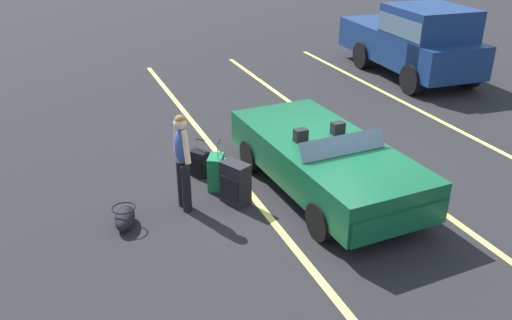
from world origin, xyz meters
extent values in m
plane|color=black|center=(0.00, 0.00, 0.00)|extent=(80.00, 80.00, 0.00)
cube|color=#EAE066|center=(0.00, -1.23, 0.00)|extent=(18.00, 0.12, 0.01)
cube|color=#EAE066|center=(0.00, 1.47, 0.00)|extent=(18.00, 0.12, 0.01)
cube|color=#EAE066|center=(0.00, 4.17, 0.00)|extent=(18.00, 0.12, 0.01)
cube|color=#0F4C2D|center=(0.00, 0.00, 0.62)|extent=(4.18, 1.96, 0.64)
cube|color=#0F4C2D|center=(1.43, 0.07, 0.51)|extent=(1.39, 1.73, 0.38)
cube|color=slate|center=(0.51, 0.03, 1.09)|extent=(0.26, 1.56, 0.31)
cube|color=black|center=(-0.22, 0.36, 1.05)|extent=(0.17, 0.23, 0.22)
cube|color=black|center=(-0.19, -0.38, 1.05)|extent=(0.17, 0.23, 0.22)
cylinder|color=black|center=(1.23, 0.87, 0.30)|extent=(0.61, 0.25, 0.60)
cylinder|color=black|center=(1.31, -0.75, 0.30)|extent=(0.61, 0.25, 0.60)
cylinder|color=black|center=(-1.31, 0.75, 0.30)|extent=(0.61, 0.25, 0.60)
cylinder|color=black|center=(-1.23, -0.87, 0.30)|extent=(0.61, 0.25, 0.60)
cube|color=black|center=(-0.18, -1.57, 0.37)|extent=(0.55, 0.46, 0.74)
cube|color=black|center=(-0.12, -1.70, 0.31)|extent=(0.35, 0.19, 0.41)
sphere|color=black|center=(-0.08, -1.40, 0.02)|extent=(0.04, 0.04, 0.04)
sphere|color=black|center=(-0.38, -1.55, 0.02)|extent=(0.04, 0.04, 0.04)
cube|color=#19723F|center=(-0.80, -1.71, 0.31)|extent=(0.47, 0.40, 0.62)
cylinder|color=gray|center=(-0.67, -1.70, 0.76)|extent=(0.03, 0.03, 0.28)
cylinder|color=gray|center=(-0.87, -1.60, 0.76)|extent=(0.03, 0.03, 0.28)
cylinder|color=black|center=(-0.77, -1.65, 0.90)|extent=(0.21, 0.13, 0.03)
sphere|color=black|center=(-0.64, -1.69, 0.02)|extent=(0.04, 0.04, 0.04)
sphere|color=black|center=(-0.88, -1.56, 0.02)|extent=(0.04, 0.04, 0.04)
cube|color=black|center=(-1.37, -1.84, 0.25)|extent=(0.39, 0.36, 0.50)
cube|color=black|center=(-1.31, -1.93, 0.21)|extent=(0.24, 0.17, 0.28)
cylinder|color=gray|center=(-1.32, -1.74, 0.61)|extent=(0.03, 0.03, 0.21)
cylinder|color=gray|center=(-1.48, -1.85, 0.61)|extent=(0.03, 0.03, 0.21)
cylinder|color=black|center=(-1.40, -1.80, 0.71)|extent=(0.17, 0.13, 0.03)
sphere|color=black|center=(-1.31, -1.71, 0.02)|extent=(0.04, 0.04, 0.04)
sphere|color=black|center=(-1.51, -1.85, 0.02)|extent=(0.04, 0.04, 0.04)
ellipsoid|color=black|center=(-0.13, -3.43, 0.15)|extent=(0.70, 0.48, 0.30)
torus|color=black|center=(-0.13, -3.43, 0.33)|extent=(0.47, 0.47, 0.02)
cylinder|color=black|center=(-0.43, -2.42, 0.41)|extent=(0.17, 0.17, 0.82)
cylinder|color=black|center=(-0.23, -2.39, 0.41)|extent=(0.17, 0.17, 0.82)
ellipsoid|color=#334C8C|center=(-0.33, -2.41, 1.12)|extent=(0.34, 0.26, 0.60)
sphere|color=beige|center=(-0.33, -2.41, 1.51)|extent=(0.21, 0.21, 0.21)
sphere|color=olive|center=(-0.33, -2.41, 1.56)|extent=(0.18, 0.18, 0.18)
cylinder|color=beige|center=(-0.54, -2.43, 1.19)|extent=(0.20, 0.11, 0.53)
cylinder|color=beige|center=(-0.13, -2.38, 1.19)|extent=(0.20, 0.11, 0.53)
cube|color=navy|center=(-3.57, 5.63, 0.85)|extent=(1.21, 1.96, 0.90)
cube|color=navy|center=(-4.62, 5.70, 1.25)|extent=(2.21, 2.02, 1.70)
cube|color=slate|center=(-4.62, 5.70, 1.63)|extent=(2.17, 2.04, 0.51)
cube|color=navy|center=(-6.82, 5.83, 0.85)|extent=(2.51, 2.04, 0.90)
cylinder|color=black|center=(-3.74, 6.55, 0.40)|extent=(0.82, 0.33, 0.80)
cylinder|color=black|center=(-3.85, 4.75, 0.40)|extent=(0.82, 0.33, 0.80)
cylinder|color=black|center=(-6.40, 6.71, 0.40)|extent=(0.82, 0.33, 0.80)
cylinder|color=black|center=(-6.51, 4.91, 0.40)|extent=(0.82, 0.33, 0.80)
camera|label=1|loc=(7.22, -4.19, 4.56)|focal=37.38mm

